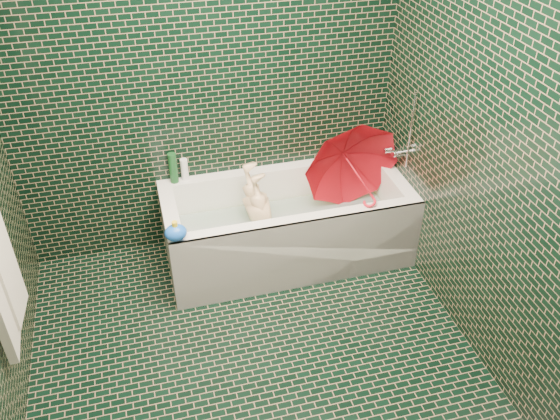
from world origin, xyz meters
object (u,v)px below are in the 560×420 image
object	(u,v)px
bathtub	(287,232)
rubber_duck	(338,156)
bath_toy	(176,232)
umbrella	(359,176)
child	(264,222)

from	to	relation	value
bathtub	rubber_duck	world-z (taller)	rubber_duck
bathtub	bath_toy	world-z (taller)	bath_toy
bathtub	rubber_duck	xyz separation A→B (m)	(0.47, 0.31, 0.38)
umbrella	rubber_duck	xyz separation A→B (m)	(-0.02, 0.35, -0.03)
bathtub	rubber_duck	bearing A→B (deg)	33.73
child	bathtub	bearing A→B (deg)	76.88
rubber_duck	bath_toy	distance (m)	1.42
child	bath_toy	bearing A→B (deg)	-63.27
umbrella	rubber_duck	bearing A→B (deg)	92.65
umbrella	bath_toy	bearing A→B (deg)	-168.86
umbrella	child	bearing A→B (deg)	172.92
bathtub	umbrella	bearing A→B (deg)	-4.08
rubber_duck	bath_toy	size ratio (longest dim) A/B	0.71
bathtub	bath_toy	size ratio (longest dim) A/B	10.78
bathtub	bath_toy	xyz separation A→B (m)	(-0.80, -0.32, 0.40)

